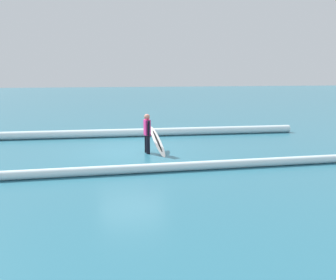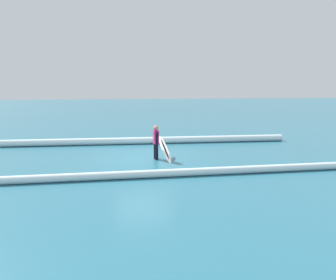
{
  "view_description": "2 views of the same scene",
  "coord_description": "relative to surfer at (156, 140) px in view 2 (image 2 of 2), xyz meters",
  "views": [
    {
      "loc": [
        1.5,
        13.23,
        2.95
      ],
      "look_at": [
        -0.87,
        2.66,
        0.93
      ],
      "focal_mm": 37.15,
      "sensor_mm": 36.0,
      "label": 1
    },
    {
      "loc": [
        1.23,
        13.0,
        3.09
      ],
      "look_at": [
        -0.63,
        2.97,
        1.32
      ],
      "focal_mm": 31.68,
      "sensor_mm": 36.0,
      "label": 2
    }
  ],
  "objects": [
    {
      "name": "wave_crest_foreground",
      "position": [
        2.36,
        -3.94,
        -0.65
      ],
      "size": [
        20.85,
        1.65,
        0.38
      ],
      "primitive_type": "cylinder",
      "rotation": [
        0.0,
        1.57,
        -0.06
      ],
      "color": "white",
      "rests_on": "ground_plane"
    },
    {
      "name": "surfboard",
      "position": [
        -0.4,
        -0.03,
        -0.4
      ],
      "size": [
        0.47,
        1.82,
        0.92
      ],
      "color": "white",
      "rests_on": "ground_plane"
    },
    {
      "name": "ground_plane",
      "position": [
        0.58,
        -0.31,
        -0.85
      ],
      "size": [
        154.27,
        154.27,
        0.0
      ],
      "primitive_type": "plane",
      "color": "#2A6A7F"
    },
    {
      "name": "wave_crest_midground",
      "position": [
        -0.32,
        2.73,
        -0.71
      ],
      "size": [
        25.61,
        0.94,
        0.28
      ],
      "primitive_type": "cylinder",
      "rotation": [
        0.0,
        1.57,
        -0.03
      ],
      "color": "white",
      "rests_on": "ground_plane"
    },
    {
      "name": "surfer",
      "position": [
        0.0,
        0.0,
        0.0
      ],
      "size": [
        0.23,
        0.57,
        1.51
      ],
      "rotation": [
        0.0,
        0.0,
        1.66
      ],
      "color": "black",
      "rests_on": "ground_plane"
    }
  ]
}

